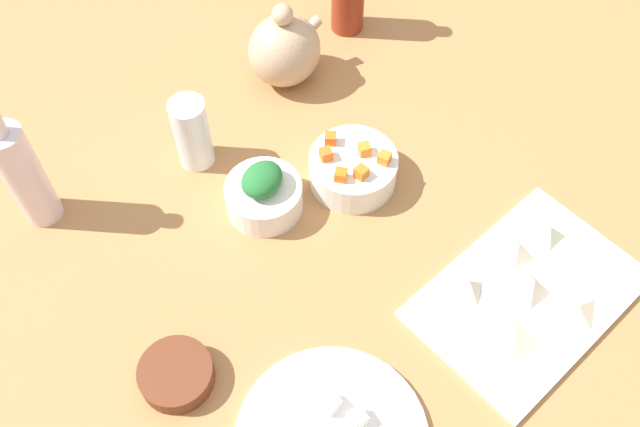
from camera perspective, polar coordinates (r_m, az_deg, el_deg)
name	(u,v)px	position (r cm, az deg, el deg)	size (l,w,h in cm)	color
tabletop	(320,236)	(111.65, 0.00, -1.86)	(190.00, 190.00, 3.00)	#AC7746
cutting_board	(527,295)	(108.60, 16.40, -6.36)	(33.06, 22.17, 1.00)	silver
bowl_greens	(264,197)	(111.21, -4.55, 1.35)	(12.14, 12.14, 5.24)	white
bowl_carrots	(353,169)	(114.07, 2.68, 3.60)	(14.23, 14.23, 5.49)	white
bowl_small_side	(176,374)	(99.99, -11.53, -12.62)	(10.21, 10.21, 3.22)	brown
teapot	(285,49)	(126.99, -2.88, 13.10)	(14.83, 12.14, 16.25)	tan
bottle_0	(23,173)	(112.79, -22.88, 3.01)	(5.83, 5.83, 24.59)	silver
drinking_glass_0	(192,133)	(115.56, -10.30, 6.41)	(5.88, 5.88, 13.14)	white
carrot_cube_0	(364,149)	(112.05, 3.60, 5.21)	(1.80, 1.80, 1.80)	orange
carrot_cube_1	(331,139)	(113.22, 0.86, 6.07)	(1.80, 1.80, 1.80)	orange
carrot_cube_2	(326,154)	(111.20, 0.48, 4.82)	(1.80, 1.80, 1.80)	orange
carrot_cube_3	(361,172)	(109.17, 3.35, 3.34)	(1.80, 1.80, 1.80)	orange
carrot_cube_4	(384,158)	(111.16, 5.22, 4.48)	(1.80, 1.80, 1.80)	orange
carrot_cube_5	(341,175)	(108.71, 1.69, 3.12)	(1.80, 1.80, 1.80)	orange
chopped_greens_mound	(262,179)	(107.51, -4.71, 2.76)	(7.13, 5.82, 3.93)	#256E32
tofu_cube_1	(357,418)	(95.48, 3.04, -16.18)	(2.20, 2.20, 2.20)	white
tofu_cube_3	(331,404)	(95.98, 0.88, -15.10)	(2.20, 2.20, 2.20)	white
dumpling_0	(514,337)	(103.14, 15.40, -9.59)	(5.77, 5.60, 2.36)	beige
dumpling_1	(577,309)	(107.97, 20.03, -7.28)	(5.78, 5.04, 2.00)	beige
dumpling_2	(548,232)	(113.01, 17.97, -1.41)	(4.36, 3.77, 2.82)	beige
dumpling_3	(468,286)	(105.00, 11.86, -5.75)	(4.27, 3.95, 2.84)	beige
dumpling_4	(532,286)	(107.10, 16.76, -5.61)	(4.62, 4.49, 3.19)	beige
dumpling_5	(517,250)	(109.90, 15.64, -2.85)	(4.14, 3.98, 2.73)	beige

